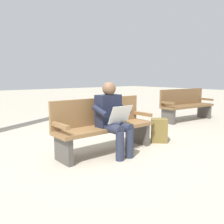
{
  "coord_description": "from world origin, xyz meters",
  "views": [
    {
      "loc": [
        2.4,
        3.12,
        1.26
      ],
      "look_at": [
        -0.0,
        0.15,
        0.7
      ],
      "focal_mm": 38.86,
      "sensor_mm": 36.0,
      "label": 1
    }
  ],
  "objects_px": {
    "backpack": "(159,130)",
    "bench_far": "(186,104)",
    "bench_near": "(104,125)",
    "person_seated": "(113,116)"
  },
  "relations": [
    {
      "from": "bench_near",
      "to": "person_seated",
      "type": "relative_size",
      "value": 1.53
    },
    {
      "from": "backpack",
      "to": "bench_far",
      "type": "relative_size",
      "value": 0.25
    },
    {
      "from": "bench_near",
      "to": "bench_far",
      "type": "xyz_separation_m",
      "value": [
        -3.63,
        -0.87,
        0.0
      ]
    },
    {
      "from": "person_seated",
      "to": "backpack",
      "type": "bearing_deg",
      "value": -179.17
    },
    {
      "from": "person_seated",
      "to": "bench_far",
      "type": "distance_m",
      "value": 3.79
    },
    {
      "from": "person_seated",
      "to": "backpack",
      "type": "xyz_separation_m",
      "value": [
        -1.19,
        -0.04,
        -0.4
      ]
    },
    {
      "from": "bench_near",
      "to": "backpack",
      "type": "relative_size",
      "value": 3.98
    },
    {
      "from": "bench_near",
      "to": "backpack",
      "type": "height_order",
      "value": "bench_near"
    },
    {
      "from": "person_seated",
      "to": "bench_near",
      "type": "bearing_deg",
      "value": -88.75
    },
    {
      "from": "person_seated",
      "to": "backpack",
      "type": "height_order",
      "value": "person_seated"
    }
  ]
}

